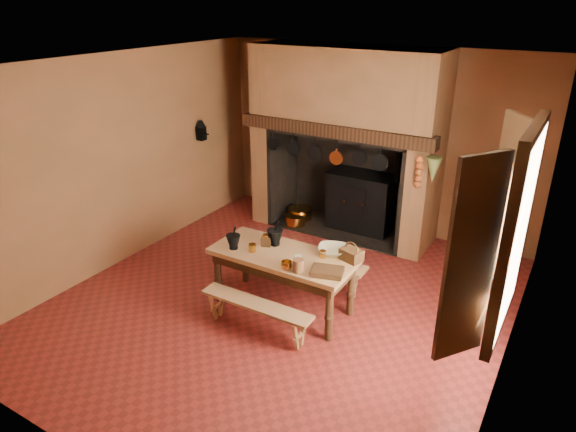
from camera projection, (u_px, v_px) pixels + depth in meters
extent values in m
plane|color=maroon|center=(282.00, 302.00, 6.24)|extent=(5.50, 5.50, 0.00)
plane|color=silver|center=(280.00, 65.00, 5.13)|extent=(5.50, 5.50, 0.00)
cube|color=brown|center=(375.00, 140.00, 7.85)|extent=(5.00, 0.02, 2.80)
cube|color=brown|center=(122.00, 161.00, 6.86)|extent=(0.02, 5.50, 2.80)
cube|color=brown|center=(523.00, 248.00, 4.51)|extent=(0.02, 5.50, 2.80)
cube|color=brown|center=(72.00, 319.00, 3.52)|extent=(5.00, 0.02, 2.80)
cube|color=brown|center=(274.00, 133.00, 8.23)|extent=(0.30, 0.90, 2.80)
cube|color=brown|center=(427.00, 156.00, 7.05)|extent=(0.30, 0.90, 2.80)
cube|color=brown|center=(347.00, 89.00, 7.32)|extent=(2.20, 0.90, 1.20)
cube|color=black|center=(334.00, 130.00, 7.21)|extent=(2.95, 0.22, 0.18)
cube|color=black|center=(354.00, 174.00, 8.21)|extent=(2.20, 0.06, 1.60)
cube|color=black|center=(341.00, 228.00, 8.19)|extent=(2.20, 0.90, 0.02)
cube|color=black|center=(361.00, 203.00, 8.02)|extent=(1.00, 0.50, 0.90)
cube|color=black|center=(362.00, 175.00, 7.82)|extent=(1.04, 0.54, 0.04)
cube|color=black|center=(354.00, 202.00, 7.77)|extent=(0.35, 0.02, 0.45)
cylinder|color=black|center=(399.00, 159.00, 7.44)|extent=(0.10, 0.10, 0.70)
cylinder|color=#C5842D|center=(345.00, 201.00, 7.83)|extent=(0.03, 0.03, 0.03)
cylinder|color=#C5842D|center=(363.00, 205.00, 7.69)|extent=(0.03, 0.03, 0.03)
cylinder|color=#C5842D|center=(300.00, 214.00, 8.51)|extent=(0.40, 0.40, 0.20)
cylinder|color=#C5842D|center=(295.00, 220.00, 8.29)|extent=(0.34, 0.34, 0.18)
cube|color=black|center=(293.00, 210.00, 8.69)|extent=(0.18, 0.18, 0.16)
cone|color=#54622E|center=(433.00, 170.00, 6.55)|extent=(0.20, 0.20, 0.35)
cube|color=white|center=(520.00, 233.00, 4.09)|extent=(0.02, 1.00, 1.60)
cube|color=#332010|center=(536.00, 129.00, 3.77)|extent=(0.08, 1.16, 0.08)
cube|color=#332010|center=(499.00, 320.00, 4.43)|extent=(0.08, 1.16, 0.08)
cube|color=#332010|center=(470.00, 261.00, 3.66)|extent=(0.29, 0.39, 1.60)
cube|color=#332010|center=(505.00, 201.00, 4.73)|extent=(0.29, 0.39, 1.60)
cube|color=black|center=(201.00, 133.00, 8.03)|extent=(0.12, 0.12, 0.22)
cone|color=black|center=(201.00, 124.00, 7.97)|extent=(0.16, 0.16, 0.10)
cylinder|color=black|center=(206.00, 134.00, 7.98)|extent=(0.12, 0.02, 0.02)
cube|color=tan|center=(283.00, 256.00, 5.87)|extent=(1.67, 0.74, 0.06)
cube|color=#332010|center=(283.00, 263.00, 5.91)|extent=(1.56, 0.63, 0.13)
cylinder|color=#332010|center=(218.00, 277.00, 6.15)|extent=(0.08, 0.08, 0.67)
cylinder|color=#332010|center=(329.00, 313.00, 5.45)|extent=(0.08, 0.08, 0.67)
cylinder|color=#332010|center=(245.00, 258.00, 6.59)|extent=(0.08, 0.08, 0.67)
cylinder|color=#332010|center=(351.00, 289.00, 5.89)|extent=(0.08, 0.08, 0.67)
cube|color=tan|center=(256.00, 304.00, 5.56)|extent=(1.34, 0.23, 0.03)
cube|color=tan|center=(307.00, 257.00, 6.44)|extent=(1.56, 0.27, 0.04)
cylinder|color=black|center=(275.00, 244.00, 6.06)|extent=(0.11, 0.11, 0.03)
cone|color=black|center=(275.00, 236.00, 6.02)|extent=(0.19, 0.19, 0.16)
cylinder|color=black|center=(277.00, 226.00, 5.95)|extent=(0.08, 0.04, 0.16)
cylinder|color=black|center=(234.00, 247.00, 5.97)|extent=(0.10, 0.10, 0.03)
cone|color=black|center=(233.00, 241.00, 5.94)|extent=(0.17, 0.17, 0.14)
cylinder|color=black|center=(234.00, 232.00, 5.88)|extent=(0.07, 0.04, 0.14)
cube|color=#332010|center=(266.00, 241.00, 6.03)|extent=(0.15, 0.15, 0.11)
cylinder|color=#C5842D|center=(266.00, 235.00, 6.01)|extent=(0.09, 0.09, 0.03)
cylinder|color=black|center=(270.00, 234.00, 5.97)|extent=(0.09, 0.05, 0.03)
cylinder|color=#C5842D|center=(252.00, 248.00, 5.89)|extent=(0.10, 0.10, 0.09)
cylinder|color=#C5842D|center=(323.00, 254.00, 5.76)|extent=(0.10, 0.10, 0.09)
imported|color=beige|center=(333.00, 250.00, 5.85)|extent=(0.44, 0.44, 0.08)
cylinder|color=brown|center=(298.00, 266.00, 5.45)|extent=(0.15, 0.15, 0.15)
cylinder|color=beige|center=(298.00, 262.00, 5.54)|extent=(0.08, 0.08, 0.14)
cube|color=#4A2F16|center=(351.00, 255.00, 5.69)|extent=(0.28, 0.23, 0.13)
torus|color=#4A2F16|center=(352.00, 250.00, 5.66)|extent=(0.19, 0.07, 0.19)
cube|color=#332010|center=(327.00, 272.00, 5.42)|extent=(0.39, 0.33, 0.06)
imported|color=#C5842D|center=(287.00, 265.00, 5.51)|extent=(0.16, 0.16, 0.10)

